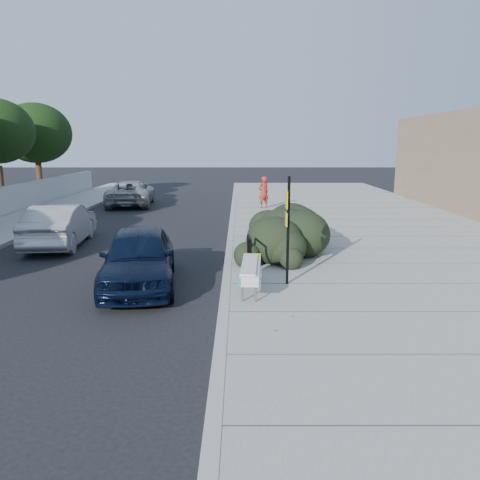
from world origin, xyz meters
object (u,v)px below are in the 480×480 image
object	(u,v)px
sedan_navy	(139,257)
pedestrian	(263,192)
wagon_silver	(60,225)
bike_rack	(249,251)
sign_post	(288,224)
bench	(251,269)
suv_silver	(131,193)

from	to	relation	value
sedan_navy	pedestrian	bearing A→B (deg)	66.46
pedestrian	sedan_navy	bearing A→B (deg)	44.99
wagon_silver	pedestrian	world-z (taller)	pedestrian
bike_rack	wagon_silver	distance (m)	7.74
sign_post	wagon_silver	xyz separation A→B (m)	(-7.51, 5.09, -0.91)
bench	bike_rack	world-z (taller)	bike_rack
sign_post	suv_silver	bearing A→B (deg)	113.45
bench	suv_silver	bearing A→B (deg)	115.44
sign_post	pedestrian	world-z (taller)	sign_post
sign_post	wagon_silver	bearing A→B (deg)	144.29
bench	sedan_navy	size ratio (longest dim) A/B	0.49
sign_post	wagon_silver	size ratio (longest dim) A/B	0.59
bench	wagon_silver	xyz separation A→B (m)	(-6.60, 5.63, 0.08)
sign_post	pedestrian	bearing A→B (deg)	87.89
sedan_navy	suv_silver	xyz separation A→B (m)	(-3.78, 15.76, -0.02)
bench	wagon_silver	size ratio (longest dim) A/B	0.48
bike_rack	suv_silver	world-z (taller)	suv_silver
suv_silver	bench	bearing A→B (deg)	105.86
sedan_navy	wagon_silver	size ratio (longest dim) A/B	0.97
pedestrian	sign_post	bearing A→B (deg)	60.31
bike_rack	pedestrian	size ratio (longest dim) A/B	0.59
sign_post	bench	bearing A→B (deg)	-150.92
wagon_silver	bench	bearing A→B (deg)	134.07
bench	sedan_navy	bearing A→B (deg)	167.06
bench	bike_rack	bearing A→B (deg)	93.69
sign_post	sedan_navy	distance (m)	3.84
bike_rack	wagon_silver	world-z (taller)	wagon_silver
sedan_navy	suv_silver	bearing A→B (deg)	95.80
bike_rack	bench	bearing A→B (deg)	-94.19
bench	sign_post	world-z (taller)	sign_post
bench	sedan_navy	world-z (taller)	sedan_navy
sign_post	pedestrian	xyz separation A→B (m)	(0.13, 13.87, -0.66)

